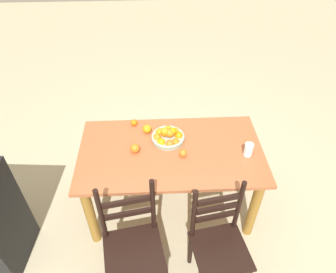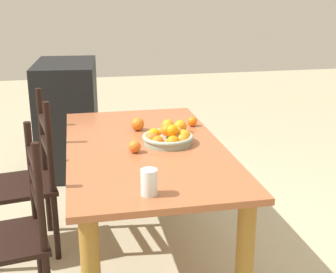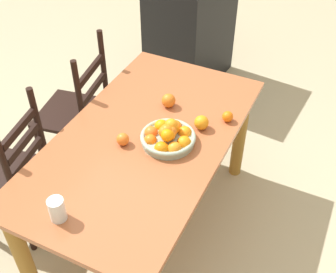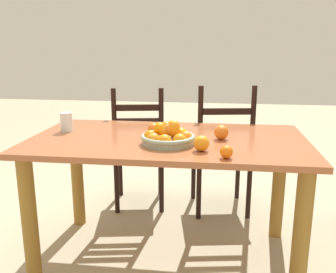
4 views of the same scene
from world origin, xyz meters
name	(u,v)px [view 1 (image 1 of 4)]	position (x,y,z in m)	size (l,w,h in m)	color
ground_plane	(170,204)	(0.00, 0.00, 0.00)	(12.00, 12.00, 0.00)	tan
dining_table	(171,162)	(0.00, 0.00, 0.61)	(1.53, 0.85, 0.74)	#A25A36
chair_near_window	(133,247)	(0.32, 0.69, 0.44)	(0.49, 0.49, 0.98)	black
chair_by_cabinet	(219,243)	(-0.31, 0.69, 0.44)	(0.46, 0.46, 0.95)	black
fruit_bowl	(168,136)	(0.02, -0.13, 0.78)	(0.29, 0.29, 0.13)	#95A894
orange_loose_0	(135,148)	(0.30, 0.00, 0.78)	(0.08, 0.08, 0.08)	orange
orange_loose_1	(147,129)	(0.20, -0.24, 0.78)	(0.08, 0.08, 0.08)	orange
orange_loose_2	(134,123)	(0.32, -0.35, 0.77)	(0.06, 0.06, 0.06)	orange
orange_loose_3	(183,153)	(-0.09, 0.07, 0.77)	(0.07, 0.07, 0.07)	orange
drinking_glass	(248,150)	(-0.62, 0.08, 0.80)	(0.07, 0.07, 0.11)	silver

